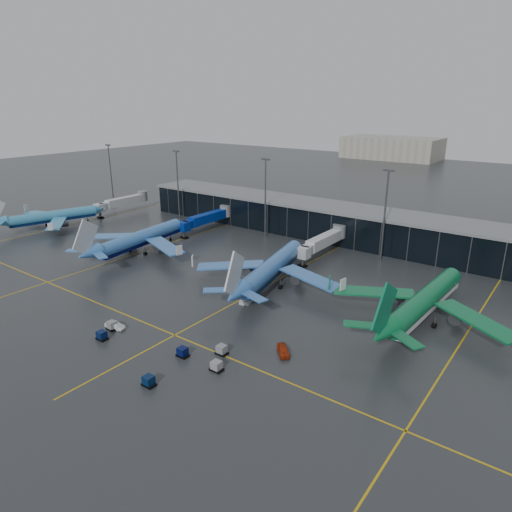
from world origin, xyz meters
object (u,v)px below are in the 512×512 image
Objects in this scene: airliner_aer_lingus at (427,288)px; service_van_red at (283,350)px; mobile_airstair at (246,300)px; airliner_klm_west at (52,210)px; baggage_carts at (162,351)px; airliner_klm_near at (272,257)px; service_van_white at (115,325)px; airliner_arkefly at (141,230)px.

service_van_red is at bearing -115.84° from airliner_aer_lingus.
mobile_airstair reaches higher than service_van_red.
airliner_klm_west reaches higher than baggage_carts.
airliner_klm_near is at bearing 17.46° from airliner_klm_west.
mobile_airstair is at bearing -38.20° from service_van_white.
service_van_red is (112.71, -23.24, -5.37)m from airliner_klm_west.
service_van_red is (-15.64, -28.49, -6.15)m from airliner_aer_lingus.
airliner_arkefly is at bearing 143.04° from baggage_carts.
airliner_klm_west reaches higher than service_van_red.
baggage_carts is at bearing -98.11° from airliner_klm_near.
airliner_aer_lingus is at bearing -3.86° from airliner_arkefly.
mobile_airstair is at bearing -94.73° from airliner_klm_near.
airliner_aer_lingus reaches higher than service_van_red.
airliner_arkefly is 0.98× the size of airliner_klm_near.
service_van_white is (-14.76, 1.11, -0.07)m from baggage_carts.
airliner_aer_lingus is 12.26× the size of mobile_airstair.
airliner_klm_west is 92.40m from airliner_klm_near.
airliner_klm_near reaches higher than baggage_carts.
airliner_aer_lingus is at bearing -59.84° from service_van_white.
baggage_carts is (-32.85, -41.43, -6.17)m from airliner_aer_lingus.
service_van_white is (-13.38, -25.07, -0.08)m from mobile_airstair.
mobile_airstair is (-34.22, -15.25, -6.16)m from airliner_aer_lingus.
airliner_klm_west is at bearing 158.06° from mobile_airstair.
airliner_aer_lingus is 33.08m from service_van_red.
airliner_aer_lingus reaches higher than airliner_klm_west.
service_van_red is at bearing -27.08° from airliner_arkefly.
mobile_airstair is (47.02, -10.22, -6.04)m from airliner_arkefly.
airliner_arkefly is at bearing 33.52° from service_van_white.
airliner_klm_west is 115.21m from service_van_red.
mobile_airstair is (94.13, -10.00, -5.39)m from airliner_klm_west.
mobile_airstair is 22.82m from service_van_red.
baggage_carts reaches higher than service_van_white.
airliner_klm_near is at bearing 82.15° from mobile_airstair.
service_van_red is (17.21, 12.94, 0.02)m from baggage_carts.
mobile_airstair is 28.42m from service_van_white.
airliner_klm_west is 102.27m from baggage_carts.
baggage_carts is 26.22m from mobile_airstair.
mobile_airstair reaches higher than service_van_white.
baggage_carts is (95.51, -36.19, -5.40)m from airliner_klm_west.
baggage_carts reaches higher than service_van_red.
airliner_klm_near reaches higher than service_van_white.
airliner_klm_near is 14.07m from mobile_airstair.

